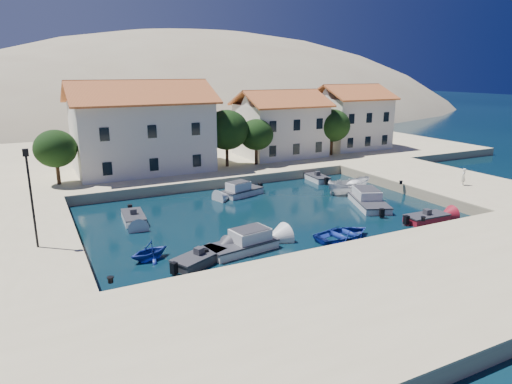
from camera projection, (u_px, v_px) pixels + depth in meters
ground at (341, 257)px, 29.61m from camera, size 400.00×400.00×0.00m
quay_south at (410, 288)px, 24.31m from camera, size 52.00×12.00×1.00m
quay_east at (443, 183)px, 47.05m from camera, size 11.00×20.00×1.00m
quay_west at (13, 248)px, 29.80m from camera, size 8.00×20.00×1.00m
quay_north at (185, 154)px, 63.09m from camera, size 80.00×36.00×1.00m
hills at (160, 180)px, 151.19m from camera, size 254.00×176.00×99.00m
building_left at (141, 125)px, 49.58m from camera, size 14.70×9.45×9.70m
building_mid at (280, 123)px, 58.49m from camera, size 10.50×8.40×8.30m
building_right at (350, 116)px, 64.52m from camera, size 9.45×8.40×8.80m
trees at (239, 132)px, 52.26m from camera, size 37.30×5.30×6.45m
lamppost at (30, 189)px, 27.63m from camera, size 0.35×0.25×6.22m
bollards at (340, 217)px, 33.86m from camera, size 29.36×9.56×0.30m
motorboat_grey_sw at (199, 259)px, 28.54m from camera, size 3.97×3.04×1.25m
cabin_cruiser_south at (242, 244)px, 30.48m from camera, size 5.09×2.78×1.60m
rowboat_south at (343, 239)px, 32.82m from camera, size 4.82×3.65×0.94m
motorboat_red_se at (427, 218)px, 36.38m from camera, size 3.65×1.75×1.25m
cabin_cruiser_east at (369, 201)px, 40.51m from camera, size 4.34×6.18×1.60m
boat_east at (348, 194)px, 44.74m from camera, size 4.73×2.30×1.75m
motorboat_white_ne at (317, 178)px, 49.87m from camera, size 1.86×3.49×1.25m
rowboat_west at (150, 259)px, 29.26m from camera, size 3.19×2.96×1.38m
motorboat_white_west at (134, 218)px, 36.51m from camera, size 1.90×3.74×1.25m
cabin_cruiser_north at (243, 190)px, 44.10m from camera, size 4.39×2.83×1.60m
pedestrian at (463, 177)px, 43.75m from camera, size 0.72×0.65×1.66m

